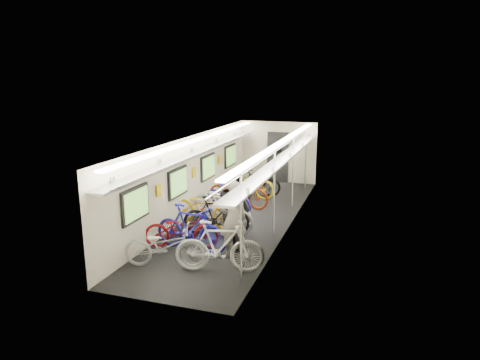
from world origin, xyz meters
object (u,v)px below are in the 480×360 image
Objects in this scene: bicycle_1 at (191,228)px; passenger_mid at (234,208)px; bicycle_0 at (165,246)px; backpack at (238,194)px; passenger_near at (233,219)px.

passenger_mid is (0.87, 0.65, 0.39)m from bicycle_1.
backpack reaches higher than bicycle_0.
bicycle_0 is 0.95× the size of bicycle_1.
backpack is (0.06, 0.13, 0.32)m from passenger_mid.
passenger_mid reaches higher than bicycle_1.
bicycle_0 is at bearing -114.35° from backpack.
passenger_mid reaches higher than backpack.
bicycle_1 is 1.11m from passenger_near.
backpack is at bearing -119.33° from passenger_near.
bicycle_0 is 4.75× the size of backpack.
passenger_mid is at bearing -112.52° from passenger_near.
passenger_mid is 0.35m from backpack.
bicycle_0 is at bearing 176.88° from bicycle_1.
passenger_near is at bearing 141.35° from passenger_mid.
backpack is (1.12, 1.74, 0.81)m from bicycle_0.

